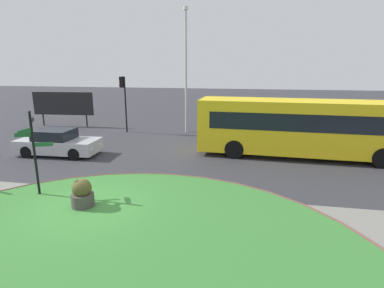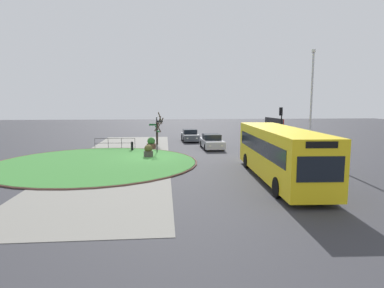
# 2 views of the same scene
# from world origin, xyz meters

# --- Properties ---
(ground) EXTENTS (120.00, 120.00, 0.00)m
(ground) POSITION_xyz_m (0.00, 0.00, 0.00)
(ground) COLOR #333338
(sidewalk_paving) EXTENTS (32.00, 7.63, 0.02)m
(sidewalk_paving) POSITION_xyz_m (0.00, -2.18, 0.01)
(sidewalk_paving) COLOR gray
(sidewalk_paving) RESTS_ON ground
(grass_island) EXTENTS (14.88, 14.88, 0.10)m
(grass_island) POSITION_xyz_m (2.04, -3.85, 0.05)
(grass_island) COLOR #387A33
(grass_island) RESTS_ON ground
(grass_kerb_ring) EXTENTS (15.19, 15.19, 0.11)m
(grass_kerb_ring) POSITION_xyz_m (2.04, -3.85, 0.06)
(grass_kerb_ring) COLOR brown
(grass_kerb_ring) RESTS_ON ground
(signpost_directional) EXTENTS (1.22, 1.23, 3.25)m
(signpost_directional) POSITION_xyz_m (-2.32, 0.60, 1.90)
(signpost_directional) COLOR black
(signpost_directional) RESTS_ON ground
(bollard_foreground) EXTENTS (0.22, 0.22, 0.91)m
(bollard_foreground) POSITION_xyz_m (-3.92, -1.76, 0.46)
(bollard_foreground) COLOR black
(bollard_foreground) RESTS_ON ground
(railing_grass_edge) EXTENTS (0.16, 3.94, 1.04)m
(railing_grass_edge) POSITION_xyz_m (-5.64, -3.60, 0.67)
(railing_grass_edge) COLOR black
(railing_grass_edge) RESTS_ON ground
(bus_yellow) EXTENTS (11.23, 2.93, 3.05)m
(bus_yellow) POSITION_xyz_m (8.23, 7.98, 1.64)
(bus_yellow) COLOR yellow
(bus_yellow) RESTS_ON ground
(car_near_lane) EXTENTS (4.03, 1.94, 1.40)m
(car_near_lane) POSITION_xyz_m (-11.11, 4.23, 0.65)
(car_near_lane) COLOR #474C51
(car_near_lane) RESTS_ON ground
(car_far_lane) EXTENTS (4.48, 2.01, 1.42)m
(car_far_lane) POSITION_xyz_m (-5.00, 5.93, 0.65)
(car_far_lane) COLOR #B7B7BC
(car_far_lane) RESTS_ON ground
(traffic_light_near) EXTENTS (0.49, 0.26, 4.06)m
(traffic_light_near) POSITION_xyz_m (-3.76, 12.42, 2.97)
(traffic_light_near) COLOR black
(traffic_light_near) RESTS_ON ground
(lamppost_tall) EXTENTS (0.32, 0.32, 8.74)m
(lamppost_tall) POSITION_xyz_m (0.73, 13.27, 4.67)
(lamppost_tall) COLOR #B7B7BC
(lamppost_tall) RESTS_ON ground
(billboard_left) EXTENTS (5.08, 0.50, 2.77)m
(billboard_left) POSITION_xyz_m (-9.52, 13.73, 1.82)
(billboard_left) COLOR black
(billboard_left) RESTS_ON ground
(planter_near_signpost) EXTENTS (0.77, 0.77, 1.09)m
(planter_near_signpost) POSITION_xyz_m (-0.14, -0.06, 0.50)
(planter_near_signpost) COLOR #47423D
(planter_near_signpost) RESTS_ON ground
(planter_kerbside) EXTENTS (0.89, 0.89, 1.13)m
(planter_kerbside) POSITION_xyz_m (-5.30, -0.03, 0.51)
(planter_kerbside) COLOR brown
(planter_kerbside) RESTS_ON ground
(street_tree_bare) EXTENTS (1.35, 1.04, 3.52)m
(street_tree_bare) POSITION_xyz_m (-8.36, 0.56, 1.59)
(street_tree_bare) COLOR #423323
(street_tree_bare) RESTS_ON ground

